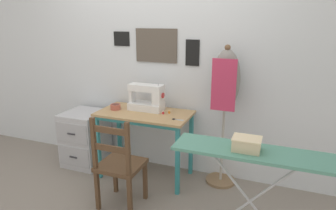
{
  "coord_description": "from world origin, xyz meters",
  "views": [
    {
      "loc": [
        1.36,
        -2.52,
        1.74
      ],
      "look_at": [
        0.28,
        0.24,
        0.88
      ],
      "focal_mm": 32.0,
      "sensor_mm": 36.0,
      "label": 1
    }
  ],
  "objects_px": {
    "thread_spool_near_machine": "(163,113)",
    "dress_form": "(225,89)",
    "ironing_board": "(254,157)",
    "scissors": "(176,119)",
    "filing_cabinet": "(85,138)",
    "sewing_machine": "(148,98)",
    "fabric_bowl": "(115,107)",
    "storage_box": "(247,144)",
    "wooden_chair": "(119,165)",
    "thread_spool_mid_table": "(169,112)"
  },
  "relations": [
    {
      "from": "fabric_bowl",
      "to": "dress_form",
      "type": "bearing_deg",
      "value": 9.03
    },
    {
      "from": "sewing_machine",
      "to": "thread_spool_near_machine",
      "type": "height_order",
      "value": "sewing_machine"
    },
    {
      "from": "sewing_machine",
      "to": "fabric_bowl",
      "type": "relative_size",
      "value": 3.53
    },
    {
      "from": "scissors",
      "to": "wooden_chair",
      "type": "relative_size",
      "value": 0.14
    },
    {
      "from": "wooden_chair",
      "to": "filing_cabinet",
      "type": "xyz_separation_m",
      "value": [
        -0.85,
        0.63,
        -0.1
      ]
    },
    {
      "from": "filing_cabinet",
      "to": "storage_box",
      "type": "height_order",
      "value": "storage_box"
    },
    {
      "from": "filing_cabinet",
      "to": "scissors",
      "type": "bearing_deg",
      "value": -5.9
    },
    {
      "from": "fabric_bowl",
      "to": "thread_spool_near_machine",
      "type": "distance_m",
      "value": 0.56
    },
    {
      "from": "sewing_machine",
      "to": "thread_spool_mid_table",
      "type": "relative_size",
      "value": 10.87
    },
    {
      "from": "scissors",
      "to": "filing_cabinet",
      "type": "relative_size",
      "value": 0.19
    },
    {
      "from": "thread_spool_mid_table",
      "to": "dress_form",
      "type": "bearing_deg",
      "value": 12.05
    },
    {
      "from": "fabric_bowl",
      "to": "thread_spool_near_machine",
      "type": "xyz_separation_m",
      "value": [
        0.56,
        0.03,
        -0.01
      ]
    },
    {
      "from": "thread_spool_near_machine",
      "to": "wooden_chair",
      "type": "xyz_separation_m",
      "value": [
        -0.19,
        -0.62,
        -0.35
      ]
    },
    {
      "from": "filing_cabinet",
      "to": "ironing_board",
      "type": "xyz_separation_m",
      "value": [
        2.04,
        -0.73,
        0.44
      ]
    },
    {
      "from": "thread_spool_mid_table",
      "to": "wooden_chair",
      "type": "bearing_deg",
      "value": -110.26
    },
    {
      "from": "filing_cabinet",
      "to": "storage_box",
      "type": "bearing_deg",
      "value": -20.49
    },
    {
      "from": "thread_spool_near_machine",
      "to": "ironing_board",
      "type": "xyz_separation_m",
      "value": [
        1.01,
        -0.72,
        -0.01
      ]
    },
    {
      "from": "sewing_machine",
      "to": "thread_spool_mid_table",
      "type": "distance_m",
      "value": 0.29
    },
    {
      "from": "dress_form",
      "to": "storage_box",
      "type": "xyz_separation_m",
      "value": [
        0.33,
        -0.89,
        -0.18
      ]
    },
    {
      "from": "filing_cabinet",
      "to": "ironing_board",
      "type": "relative_size",
      "value": 0.56
    },
    {
      "from": "storage_box",
      "to": "fabric_bowl",
      "type": "bearing_deg",
      "value": 155.05
    },
    {
      "from": "scissors",
      "to": "thread_spool_near_machine",
      "type": "height_order",
      "value": "thread_spool_near_machine"
    },
    {
      "from": "fabric_bowl",
      "to": "filing_cabinet",
      "type": "relative_size",
      "value": 0.17
    },
    {
      "from": "sewing_machine",
      "to": "filing_cabinet",
      "type": "bearing_deg",
      "value": -175.18
    },
    {
      "from": "dress_form",
      "to": "scissors",
      "type": "bearing_deg",
      "value": -147.21
    },
    {
      "from": "thread_spool_near_machine",
      "to": "dress_form",
      "type": "bearing_deg",
      "value": 14.54
    },
    {
      "from": "scissors",
      "to": "storage_box",
      "type": "height_order",
      "value": "storage_box"
    },
    {
      "from": "thread_spool_near_machine",
      "to": "filing_cabinet",
      "type": "distance_m",
      "value": 1.13
    },
    {
      "from": "sewing_machine",
      "to": "filing_cabinet",
      "type": "distance_m",
      "value": 1.0
    },
    {
      "from": "scissors",
      "to": "wooden_chair",
      "type": "xyz_separation_m",
      "value": [
        -0.38,
        -0.5,
        -0.34
      ]
    },
    {
      "from": "dress_form",
      "to": "ironing_board",
      "type": "distance_m",
      "value": 1.0
    },
    {
      "from": "dress_form",
      "to": "ironing_board",
      "type": "relative_size",
      "value": 1.28
    },
    {
      "from": "thread_spool_near_machine",
      "to": "dress_form",
      "type": "relative_size",
      "value": 0.02
    },
    {
      "from": "thread_spool_mid_table",
      "to": "fabric_bowl",
      "type": "bearing_deg",
      "value": -173.78
    },
    {
      "from": "sewing_machine",
      "to": "storage_box",
      "type": "xyz_separation_m",
      "value": [
        1.16,
        -0.81,
        -0.03
      ]
    },
    {
      "from": "thread_spool_mid_table",
      "to": "ironing_board",
      "type": "bearing_deg",
      "value": -38.66
    },
    {
      "from": "fabric_bowl",
      "to": "thread_spool_mid_table",
      "type": "xyz_separation_m",
      "value": [
        0.62,
        0.07,
        -0.01
      ]
    },
    {
      "from": "fabric_bowl",
      "to": "ironing_board",
      "type": "bearing_deg",
      "value": -23.88
    },
    {
      "from": "sewing_machine",
      "to": "thread_spool_mid_table",
      "type": "xyz_separation_m",
      "value": [
        0.26,
        -0.04,
        -0.12
      ]
    },
    {
      "from": "thread_spool_near_machine",
      "to": "ironing_board",
      "type": "bearing_deg",
      "value": -35.67
    },
    {
      "from": "storage_box",
      "to": "scissors",
      "type": "bearing_deg",
      "value": 141.06
    },
    {
      "from": "ironing_board",
      "to": "thread_spool_mid_table",
      "type": "bearing_deg",
      "value": 141.34
    },
    {
      "from": "sewing_machine",
      "to": "scissors",
      "type": "relative_size",
      "value": 3.19
    },
    {
      "from": "thread_spool_mid_table",
      "to": "dress_form",
      "type": "relative_size",
      "value": 0.02
    },
    {
      "from": "thread_spool_near_machine",
      "to": "thread_spool_mid_table",
      "type": "bearing_deg",
      "value": 36.48
    },
    {
      "from": "scissors",
      "to": "dress_form",
      "type": "relative_size",
      "value": 0.08
    },
    {
      "from": "filing_cabinet",
      "to": "storage_box",
      "type": "xyz_separation_m",
      "value": [
        1.99,
        -0.74,
        0.54
      ]
    },
    {
      "from": "filing_cabinet",
      "to": "wooden_chair",
      "type": "bearing_deg",
      "value": -36.66
    },
    {
      "from": "thread_spool_mid_table",
      "to": "dress_form",
      "type": "height_order",
      "value": "dress_form"
    },
    {
      "from": "ironing_board",
      "to": "storage_box",
      "type": "height_order",
      "value": "storage_box"
    }
  ]
}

